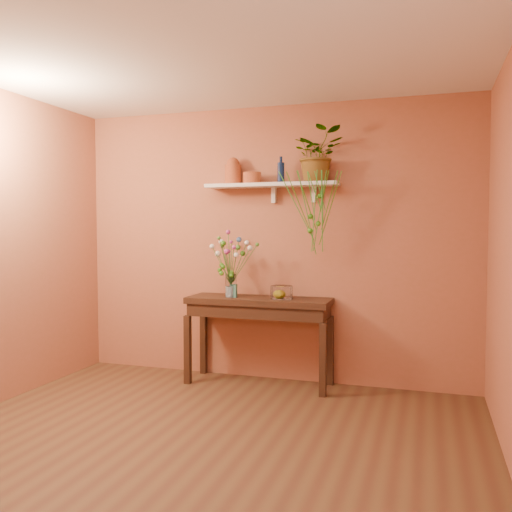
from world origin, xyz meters
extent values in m
plane|color=#523921|center=(0.00, 0.00, 0.00)|extent=(4.00, 4.00, 0.00)
plane|color=silver|center=(0.00, 0.00, 2.70)|extent=(4.00, 4.00, 0.00)
cube|color=#A75F46|center=(0.00, 2.00, 1.35)|extent=(4.00, 0.04, 2.70)
cube|color=#352115|center=(-0.04, 1.76, 0.81)|extent=(1.38, 0.44, 0.06)
cube|color=#352115|center=(-0.04, 1.76, 0.72)|extent=(1.33, 0.41, 0.12)
cube|color=#352115|center=(-0.70, 1.57, 0.33)|extent=(0.06, 0.06, 0.66)
cube|color=#352115|center=(0.62, 1.57, 0.33)|extent=(0.06, 0.06, 0.66)
cube|color=#352115|center=(-0.70, 1.95, 0.33)|extent=(0.06, 0.06, 0.66)
cube|color=#352115|center=(0.62, 1.95, 0.33)|extent=(0.06, 0.06, 0.66)
cube|color=white|center=(0.05, 1.87, 1.92)|extent=(1.30, 0.24, 0.04)
cube|color=white|center=(0.05, 1.97, 1.83)|extent=(0.04, 0.05, 0.15)
cube|color=white|center=(0.45, 1.97, 1.83)|extent=(0.04, 0.05, 0.15)
cylinder|color=#B94E33|center=(-0.35, 1.90, 2.03)|extent=(0.19, 0.19, 0.19)
sphere|color=#B94E33|center=(-0.35, 1.90, 2.14)|extent=(0.13, 0.13, 0.13)
cylinder|color=#B94E33|center=(-0.13, 1.84, 1.99)|extent=(0.23, 0.23, 0.11)
cylinder|color=#0D1F46|center=(0.15, 1.87, 2.03)|extent=(0.08, 0.08, 0.19)
cylinder|color=#0D1F46|center=(0.15, 1.87, 2.16)|extent=(0.03, 0.03, 0.06)
imported|color=#367918|center=(0.50, 1.88, 2.19)|extent=(0.56, 0.53, 0.50)
cylinder|color=#367918|center=(0.64, 1.76, 1.68)|extent=(0.22, 0.08, 0.67)
cylinder|color=#368E2F|center=(0.56, 1.71, 1.84)|extent=(0.09, 0.08, 0.35)
cylinder|color=#368E2F|center=(0.59, 1.68, 1.79)|extent=(0.03, 0.16, 0.46)
cylinder|color=#367918|center=(0.59, 1.74, 1.84)|extent=(0.12, 0.19, 0.37)
cylinder|color=#368E2F|center=(0.55, 1.73, 1.65)|extent=(0.17, 0.21, 0.73)
cylinder|color=#368E2F|center=(0.50, 1.70, 1.86)|extent=(0.10, 0.10, 0.33)
cylinder|color=#367918|center=(0.44, 1.70, 1.76)|extent=(0.14, 0.23, 0.53)
cylinder|color=#368E2F|center=(0.44, 1.69, 1.64)|extent=(0.12, 0.28, 0.76)
cylinder|color=#368E2F|center=(0.34, 1.69, 1.71)|extent=(0.30, 0.16, 0.63)
cylinder|color=#367918|center=(0.37, 1.72, 1.71)|extent=(0.23, 0.18, 0.63)
cylinder|color=#368E2F|center=(0.58, 1.70, 1.65)|extent=(0.03, 0.20, 0.73)
cylinder|color=#368E2F|center=(0.52, 1.67, 1.65)|extent=(0.10, 0.24, 0.73)
cylinder|color=#367918|center=(0.64, 1.73, 1.75)|extent=(0.17, 0.10, 0.53)
cylinder|color=#368E2F|center=(0.47, 1.73, 1.80)|extent=(0.06, 0.08, 0.44)
sphere|color=#367918|center=(0.55, 1.75, 1.80)|extent=(0.05, 0.05, 0.05)
sphere|color=#367918|center=(0.47, 1.72, 1.61)|extent=(0.05, 0.05, 0.05)
sphere|color=#367918|center=(0.46, 1.73, 1.48)|extent=(0.05, 0.05, 0.05)
sphere|color=#367918|center=(0.54, 1.73, 1.55)|extent=(0.05, 0.05, 0.05)
cylinder|color=white|center=(-0.31, 1.72, 0.95)|extent=(0.11, 0.11, 0.22)
cylinder|color=silver|center=(-0.31, 1.72, 0.89)|extent=(0.10, 0.10, 0.11)
cylinder|color=#386B28|center=(-0.31, 1.66, 1.12)|extent=(0.01, 0.12, 0.31)
sphere|color=#B83A90|center=(-0.31, 1.61, 1.27)|extent=(0.03, 0.03, 0.03)
cylinder|color=#386B28|center=(-0.29, 1.61, 1.13)|extent=(0.04, 0.23, 0.33)
sphere|color=#B83A90|center=(-0.27, 1.50, 1.29)|extent=(0.05, 0.05, 0.05)
cylinder|color=#386B28|center=(-0.28, 1.68, 1.14)|extent=(0.07, 0.09, 0.36)
sphere|color=#B83A90|center=(-0.25, 1.64, 1.32)|extent=(0.04, 0.04, 0.04)
cylinder|color=#386B28|center=(-0.27, 1.69, 1.11)|extent=(0.09, 0.08, 0.29)
sphere|color=white|center=(-0.23, 1.65, 1.25)|extent=(0.05, 0.05, 0.05)
cylinder|color=#386B28|center=(-0.22, 1.70, 1.17)|extent=(0.19, 0.06, 0.41)
sphere|color=white|center=(-0.13, 1.67, 1.37)|extent=(0.05, 0.05, 0.05)
cylinder|color=#386B28|center=(-0.18, 1.72, 1.16)|extent=(0.27, 0.01, 0.39)
sphere|color=#5A8934|center=(-0.04, 1.72, 1.35)|extent=(0.04, 0.04, 0.04)
cylinder|color=#386B28|center=(-0.22, 1.75, 1.14)|extent=(0.18, 0.06, 0.35)
sphere|color=white|center=(-0.13, 1.77, 1.31)|extent=(0.05, 0.05, 0.05)
cylinder|color=#386B28|center=(-0.27, 1.77, 1.11)|extent=(0.09, 0.11, 0.30)
sphere|color=#367918|center=(-0.23, 1.83, 1.26)|extent=(0.05, 0.05, 0.05)
cylinder|color=#386B28|center=(-0.29, 1.76, 1.14)|extent=(0.05, 0.08, 0.35)
sphere|color=#5A8934|center=(-0.27, 1.80, 1.32)|extent=(0.05, 0.05, 0.05)
cylinder|color=#386B28|center=(-0.30, 1.82, 1.18)|extent=(0.02, 0.20, 0.43)
sphere|color=#4873BD|center=(-0.30, 1.91, 1.39)|extent=(0.06, 0.06, 0.06)
cylinder|color=#386B28|center=(-0.34, 1.81, 1.17)|extent=(0.07, 0.18, 0.41)
sphere|color=#B83A90|center=(-0.37, 1.90, 1.37)|extent=(0.03, 0.03, 0.03)
cylinder|color=#386B28|center=(-0.34, 1.77, 1.22)|extent=(0.07, 0.10, 0.50)
sphere|color=#B83A90|center=(-0.37, 1.82, 1.47)|extent=(0.05, 0.05, 0.05)
cylinder|color=#386B28|center=(-0.34, 1.76, 1.12)|extent=(0.06, 0.08, 0.32)
sphere|color=#B83A90|center=(-0.36, 1.79, 1.28)|extent=(0.04, 0.04, 0.04)
cylinder|color=#386B28|center=(-0.37, 1.75, 1.17)|extent=(0.13, 0.06, 0.41)
sphere|color=white|center=(-0.43, 1.77, 1.37)|extent=(0.05, 0.05, 0.05)
cylinder|color=#386B28|center=(-0.38, 1.72, 1.11)|extent=(0.14, 0.01, 0.29)
sphere|color=white|center=(-0.45, 1.72, 1.26)|extent=(0.06, 0.06, 0.06)
cylinder|color=#386B28|center=(-0.35, 1.72, 1.15)|extent=(0.09, 0.02, 0.37)
sphere|color=#5A8934|center=(-0.40, 1.71, 1.34)|extent=(0.04, 0.04, 0.04)
cylinder|color=#386B28|center=(-0.39, 1.68, 1.15)|extent=(0.16, 0.10, 0.37)
sphere|color=white|center=(-0.47, 1.63, 1.33)|extent=(0.05, 0.05, 0.05)
cylinder|color=#386B28|center=(-0.34, 1.69, 1.16)|extent=(0.06, 0.08, 0.40)
sphere|color=#367918|center=(-0.36, 1.65, 1.36)|extent=(0.05, 0.05, 0.05)
cylinder|color=#386B28|center=(-0.32, 1.60, 1.19)|extent=(0.03, 0.26, 0.45)
sphere|color=#5A8934|center=(-0.33, 1.47, 1.41)|extent=(0.03, 0.03, 0.03)
sphere|color=#367918|center=(-0.39, 1.69, 1.15)|extent=(0.05, 0.05, 0.05)
sphere|color=#367918|center=(-0.28, 1.66, 1.08)|extent=(0.05, 0.05, 0.05)
sphere|color=#367918|center=(-0.28, 1.66, 1.05)|extent=(0.05, 0.05, 0.05)
sphere|color=#367918|center=(-0.35, 1.59, 1.08)|extent=(0.05, 0.05, 0.05)
sphere|color=#367918|center=(-0.44, 1.74, 1.09)|extent=(0.05, 0.05, 0.05)
sphere|color=#367918|center=(-0.37, 1.67, 1.13)|extent=(0.05, 0.05, 0.05)
cylinder|color=white|center=(0.19, 1.74, 0.90)|extent=(0.21, 0.21, 0.12)
cylinder|color=white|center=(0.19, 1.74, 0.84)|extent=(0.20, 0.20, 0.01)
sphere|color=yellow|center=(0.18, 1.73, 0.89)|extent=(0.08, 0.08, 0.08)
cube|color=#30657C|center=(-0.28, 1.71, 0.90)|extent=(0.07, 0.05, 0.13)
camera|label=1|loc=(1.51, -3.12, 1.51)|focal=37.69mm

